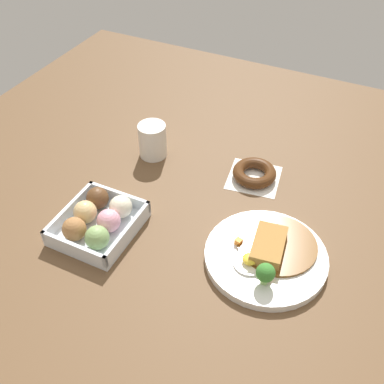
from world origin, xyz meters
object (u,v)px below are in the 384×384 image
at_px(coffee_mug, 153,140).
at_px(donut_box, 98,220).
at_px(chocolate_ring_donut, 254,173).
at_px(curry_plate, 267,255).

bearing_deg(coffee_mug, donut_box, -175.15).
height_order(donut_box, chocolate_ring_donut, donut_box).
bearing_deg(curry_plate, donut_box, 102.35).
xyz_separation_m(donut_box, chocolate_ring_donut, (0.31, -0.25, -0.01)).
height_order(donut_box, coffee_mug, coffee_mug).
relative_size(curry_plate, coffee_mug, 2.77).
bearing_deg(coffee_mug, chocolate_ring_donut, -84.64).
bearing_deg(donut_box, curry_plate, -77.65).
relative_size(curry_plate, donut_box, 1.41).
xyz_separation_m(curry_plate, coffee_mug, (0.21, 0.38, 0.03)).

